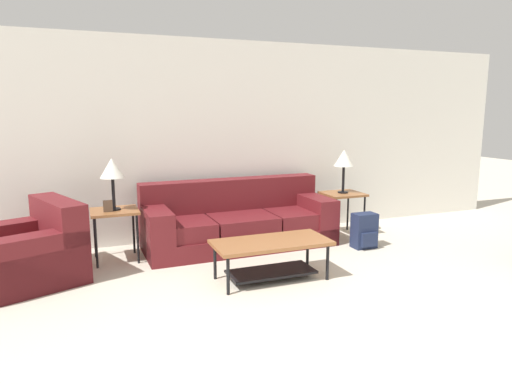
# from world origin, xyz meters

# --- Properties ---
(wall_back) EXTENTS (8.91, 0.06, 2.60)m
(wall_back) POSITION_xyz_m (0.00, 4.07, 1.30)
(wall_back) COLOR silver
(wall_back) RESTS_ON ground_plane
(couch) EXTENTS (2.38, 0.95, 0.82)m
(couch) POSITION_xyz_m (-0.10, 3.51, 0.30)
(couch) COLOR maroon
(couch) RESTS_ON ground_plane
(armchair) EXTENTS (1.32, 1.28, 0.80)m
(armchair) POSITION_xyz_m (-2.48, 3.09, 0.28)
(armchair) COLOR maroon
(armchair) RESTS_ON ground_plane
(coffee_table) EXTENTS (1.17, 0.55, 0.41)m
(coffee_table) POSITION_xyz_m (-0.18, 2.27, 0.30)
(coffee_table) COLOR #935B33
(coffee_table) RESTS_ON ground_plane
(side_table_left) EXTENTS (0.52, 0.48, 0.59)m
(side_table_left) POSITION_xyz_m (-1.59, 3.47, 0.53)
(side_table_left) COLOR #935B33
(side_table_left) RESTS_ON ground_plane
(side_table_right) EXTENTS (0.52, 0.48, 0.59)m
(side_table_right) POSITION_xyz_m (1.39, 3.47, 0.53)
(side_table_right) COLOR #935B33
(side_table_right) RESTS_ON ground_plane
(table_lamp_left) EXTENTS (0.27, 0.27, 0.59)m
(table_lamp_left) POSITION_xyz_m (-1.59, 3.47, 1.05)
(table_lamp_left) COLOR black
(table_lamp_left) RESTS_ON side_table_left
(table_lamp_right) EXTENTS (0.27, 0.27, 0.59)m
(table_lamp_right) POSITION_xyz_m (1.39, 3.47, 1.05)
(table_lamp_right) COLOR black
(table_lamp_right) RESTS_ON side_table_right
(backpack) EXTENTS (0.29, 0.27, 0.44)m
(backpack) POSITION_xyz_m (1.34, 2.85, 0.21)
(backpack) COLOR #1E2847
(backpack) RESTS_ON ground_plane
(picture_frame) EXTENTS (0.10, 0.04, 0.13)m
(picture_frame) POSITION_xyz_m (-1.66, 3.40, 0.65)
(picture_frame) COLOR #4C3828
(picture_frame) RESTS_ON side_table_left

